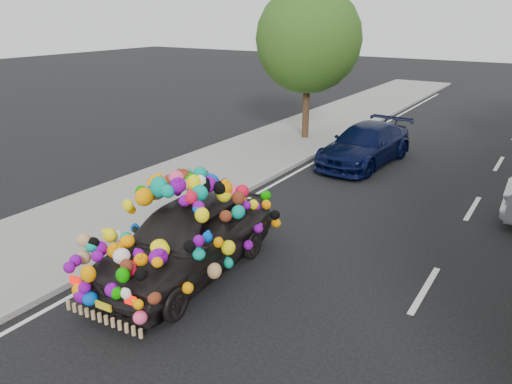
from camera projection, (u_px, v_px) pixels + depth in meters
ground at (265, 246)px, 11.43m from camera, size 100.00×100.00×0.00m
sidewalk at (130, 207)px, 13.56m from camera, size 4.00×60.00×0.12m
kerb at (186, 222)px, 12.58m from camera, size 0.15×60.00×0.13m
lane_markings at (425, 290)px, 9.63m from camera, size 6.00×50.00×0.01m
tree_near_sidewalk at (308, 39)px, 19.52m from camera, size 4.20×4.20×6.13m
plush_art_car at (186, 222)px, 9.90m from camera, size 2.40×4.83×2.20m
navy_sedan at (365, 145)px, 17.39m from camera, size 2.32×4.85×1.36m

